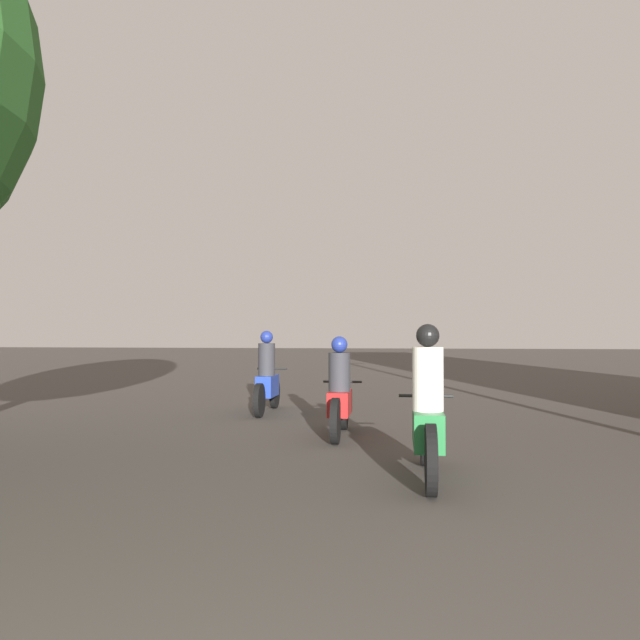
% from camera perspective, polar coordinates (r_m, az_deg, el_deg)
% --- Properties ---
extents(motorcycle_green, '(0.60, 2.04, 1.62)m').
position_cam_1_polar(motorcycle_green, '(6.66, 9.82, -8.82)').
color(motorcycle_green, black).
rests_on(motorcycle_green, ground_plane).
extents(motorcycle_red, '(0.60, 1.93, 1.48)m').
position_cam_1_polar(motorcycle_red, '(9.26, 1.82, -6.96)').
color(motorcycle_red, black).
rests_on(motorcycle_red, ground_plane).
extents(motorcycle_blue, '(0.60, 2.02, 1.57)m').
position_cam_1_polar(motorcycle_blue, '(12.02, -4.85, -5.46)').
color(motorcycle_blue, black).
rests_on(motorcycle_blue, ground_plane).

